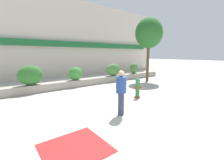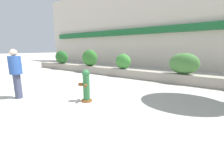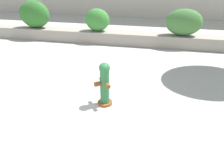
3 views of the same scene
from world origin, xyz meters
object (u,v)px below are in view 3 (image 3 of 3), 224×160
(hedge_bush_1, at_px, (34,14))
(hedge_bush_2, at_px, (97,20))
(hedge_bush_3, at_px, (184,22))
(fire_hydrant, at_px, (105,84))

(hedge_bush_1, bearing_deg, hedge_bush_2, 0.00)
(hedge_bush_2, bearing_deg, hedge_bush_3, 0.00)
(hedge_bush_3, xyz_separation_m, fire_hydrant, (-2.11, -4.67, -0.47))
(hedge_bush_2, height_order, hedge_bush_3, hedge_bush_3)
(fire_hydrant, bearing_deg, hedge_bush_3, 65.68)
(hedge_bush_3, bearing_deg, hedge_bush_1, 180.00)
(hedge_bush_1, distance_m, hedge_bush_3, 6.37)
(hedge_bush_2, xyz_separation_m, fire_hydrant, (1.39, -4.67, -0.41))
(hedge_bush_1, height_order, hedge_bush_3, hedge_bush_1)
(hedge_bush_1, relative_size, fire_hydrant, 1.29)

